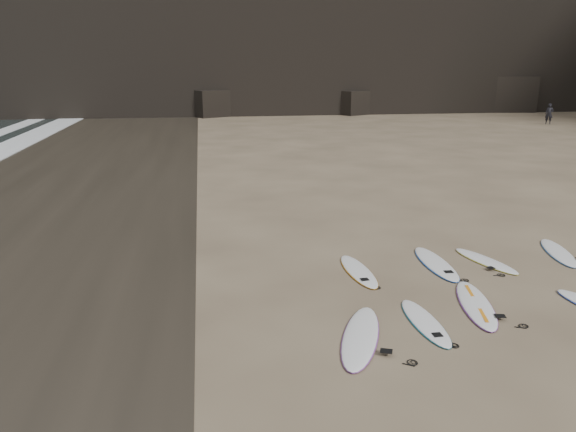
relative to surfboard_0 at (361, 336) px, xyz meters
The scene contains 10 objects.
ground 3.91m from the surfboard_0, 11.78° to the left, with size 240.00×240.00×0.00m, color #897559.
wet_sand 14.17m from the surfboard_0, 130.33° to the left, with size 12.00×200.00×0.01m, color #383026.
surfboard_0 is the anchor object (origin of this frame).
surfboard_1 1.53m from the surfboard_0, 15.42° to the left, with size 0.54×2.24×0.08m, color white.
surfboard_2 3.10m from the surfboard_0, 19.99° to the left, with size 0.63×2.63×0.09m, color white.
surfboard_5 3.53m from the surfboard_0, 75.01° to the left, with size 0.57×2.38×0.09m, color white.
surfboard_6 4.76m from the surfboard_0, 49.71° to the left, with size 0.63×2.64×0.09m, color white.
surfboard_7 5.76m from the surfboard_0, 39.02° to the left, with size 0.53×2.23×0.08m, color white.
surfboard_8 7.87m from the surfboard_0, 30.10° to the left, with size 0.58×2.43×0.09m, color white.
person_a 43.11m from the surfboard_0, 52.75° to the left, with size 0.62×0.41×1.71m, color black.
Camera 1 is at (-6.71, -10.30, 5.19)m, focal length 35.00 mm.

